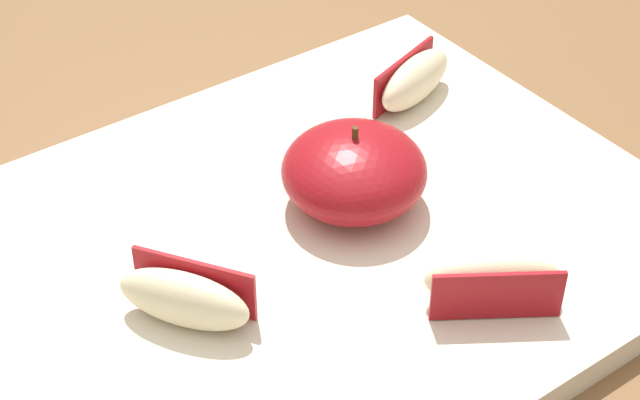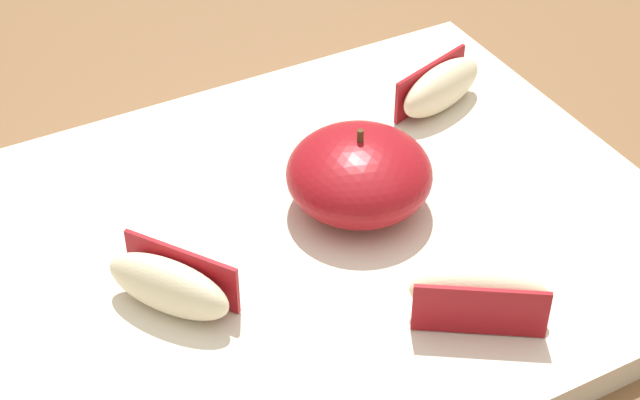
{
  "view_description": "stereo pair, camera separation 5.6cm",
  "coord_description": "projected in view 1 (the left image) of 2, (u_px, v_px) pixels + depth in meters",
  "views": [
    {
      "loc": [
        -0.25,
        -0.43,
        1.14
      ],
      "look_at": [
        0.01,
        -0.08,
        0.79
      ],
      "focal_mm": 58.05,
      "sensor_mm": 36.0,
      "label": 1
    },
    {
      "loc": [
        -0.2,
        -0.46,
        1.14
      ],
      "look_at": [
        0.01,
        -0.08,
        0.79
      ],
      "focal_mm": 58.05,
      "sensor_mm": 36.0,
      "label": 2
    }
  ],
  "objects": [
    {
      "name": "dining_table",
      "position": [
        247.0,
        308.0,
        0.7
      ],
      "size": [
        1.27,
        0.89,
        0.75
      ],
      "color": "brown",
      "rests_on": "ground_plane"
    },
    {
      "name": "apple_wedge_left",
      "position": [
        414.0,
        79.0,
        0.67
      ],
      "size": [
        0.07,
        0.04,
        0.03
      ],
      "color": "beige",
      "rests_on": "cutting_board"
    },
    {
      "name": "apple_wedge_right",
      "position": [
        493.0,
        280.0,
        0.52
      ],
      "size": [
        0.07,
        0.06,
        0.03
      ],
      "color": "beige",
      "rests_on": "cutting_board"
    },
    {
      "name": "apple_wedge_middle",
      "position": [
        185.0,
        298.0,
        0.51
      ],
      "size": [
        0.06,
        0.07,
        0.03
      ],
      "color": "beige",
      "rests_on": "cutting_board"
    },
    {
      "name": "cutting_board",
      "position": [
        320.0,
        240.0,
        0.58
      ],
      "size": [
        0.39,
        0.32,
        0.02
      ],
      "color": "beige",
      "rests_on": "dining_table"
    },
    {
      "name": "apple_half_skin_up",
      "position": [
        354.0,
        171.0,
        0.58
      ],
      "size": [
        0.08,
        0.08,
        0.05
      ],
      "color": "maroon",
      "rests_on": "cutting_board"
    }
  ]
}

